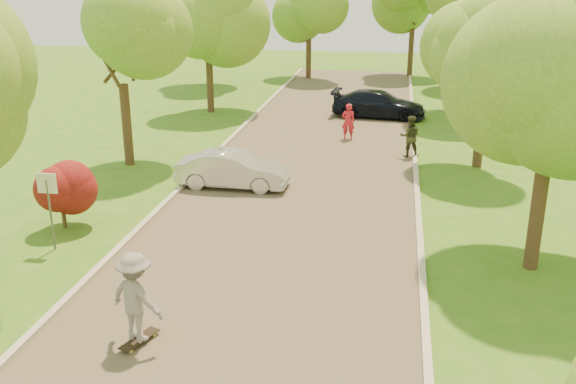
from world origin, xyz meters
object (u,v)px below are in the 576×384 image
Objects in this scene: person_striped at (348,122)px; person_olive at (410,136)px; silver_sedan at (233,170)px; longboard at (140,339)px; dark_sedan at (379,104)px; street_sign at (48,195)px; skateboarder at (136,297)px.

person_striped is 3.63m from person_olive.
longboard is at bearing -176.08° from silver_sedan.
person_olive is (6.10, 4.98, 0.21)m from silver_sedan.
person_striped is at bearing -24.09° from silver_sedan.
silver_sedan is at bearing -65.80° from longboard.
person_striped is (-1.19, -4.78, 0.12)m from dark_sedan.
silver_sedan is at bearing 59.57° from street_sign.
street_sign is at bearing 160.83° from dark_sedan.
person_olive reaches higher than longboard.
person_olive is at bearing -89.32° from longboard.
silver_sedan is 10.05m from skateboarder.
longboard is 0.62× the size of person_striped.
dark_sedan is at bearing -108.56° from person_striped.
skateboarder is at bearing 64.51° from person_olive.
person_olive is (5.52, 15.00, -0.22)m from skateboarder.
dark_sedan is 22.58m from skateboarder.
person_striped is (6.91, 13.38, -0.75)m from street_sign.
silver_sedan reaches higher than longboard.
person_olive is (1.50, -7.22, 0.16)m from dark_sedan.
street_sign is at bearing -23.99° from longboard.
skateboarder is (-0.00, -0.00, 0.96)m from longboard.
skateboarder is at bearing 174.62° from dark_sedan.
skateboarder is 1.11× the size of person_olive.
street_sign is 19.90m from dark_sedan.
street_sign is 1.34× the size of person_striped.
longboard is (4.08, -4.06, -1.46)m from street_sign.
silver_sedan is 2.27× the size of person_olive.
person_olive reaches higher than dark_sedan.
dark_sedan is 2.53× the size of skateboarder.
silver_sedan is 10.05m from longboard.
silver_sedan is (3.50, 5.96, -0.93)m from street_sign.
skateboarder reaches higher than longboard.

